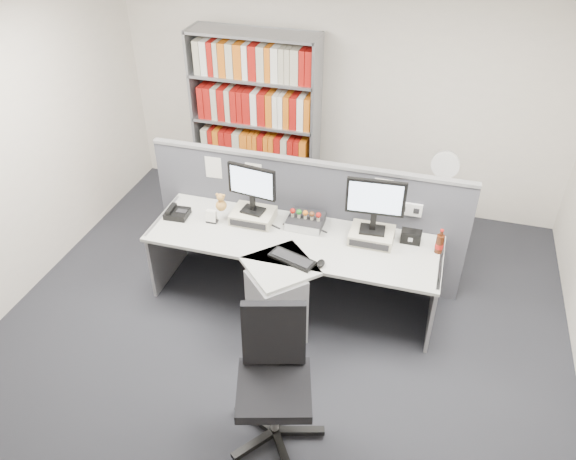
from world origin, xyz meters
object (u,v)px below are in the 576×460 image
(monitor_left, at_px, (252,185))
(cola_bottle, at_px, (440,244))
(desktop_pc, at_px, (306,221))
(mouse, at_px, (321,263))
(desk_fan, at_px, (445,167))
(keyboard, at_px, (292,259))
(desk, at_px, (286,276))
(desk_phone, at_px, (177,213))
(filing_cabinet, at_px, (435,221))
(desk_calendar, at_px, (212,217))
(speaker, at_px, (411,237))
(shelving_unit, at_px, (256,124))
(monitor_right, at_px, (375,201))
(office_chair, at_px, (274,375))

(monitor_left, relative_size, cola_bottle, 2.00)
(desktop_pc, height_order, mouse, desktop_pc)
(desk_fan, bearing_deg, mouse, -120.57)
(monitor_left, height_order, keyboard, monitor_left)
(desk, bearing_deg, desk_fan, 49.38)
(mouse, height_order, desk_phone, desk_phone)
(keyboard, relative_size, filing_cabinet, 0.62)
(desk_phone, bearing_deg, desk_calendar, 0.54)
(mouse, distance_m, desk_fan, 1.74)
(keyboard, relative_size, cola_bottle, 1.85)
(speaker, bearing_deg, filing_cabinet, 78.20)
(keyboard, relative_size, shelving_unit, 0.22)
(monitor_right, bearing_deg, desk_fan, 62.39)
(desk_calendar, xyz_separation_m, filing_cabinet, (1.99, 1.15, -0.42))
(mouse, height_order, desk_fan, desk_fan)
(keyboard, distance_m, desk_phone, 1.26)
(shelving_unit, bearing_deg, desk_fan, -12.08)
(cola_bottle, xyz_separation_m, office_chair, (-0.99, -1.55, -0.23))
(desk_phone, bearing_deg, keyboard, -15.36)
(office_chair, bearing_deg, shelving_unit, 110.96)
(monitor_left, xyz_separation_m, desk_fan, (1.63, 1.02, -0.11))
(desk_calendar, bearing_deg, desk_fan, 29.97)
(mouse, bearing_deg, desk_calendar, 163.12)
(desk_calendar, bearing_deg, keyboard, -21.32)
(mouse, bearing_deg, desk_fan, 59.43)
(desk, distance_m, office_chair, 1.21)
(mouse, bearing_deg, speaker, 38.35)
(cola_bottle, bearing_deg, speaker, 162.17)
(desktop_pc, height_order, desk_calendar, desk_calendar)
(desk_calendar, relative_size, desk_fan, 0.27)
(monitor_right, relative_size, mouse, 4.79)
(desk, height_order, mouse, mouse)
(keyboard, distance_m, mouse, 0.25)
(desk_phone, relative_size, office_chair, 0.20)
(shelving_unit, relative_size, desk_fan, 4.33)
(office_chair, bearing_deg, filing_cabinet, 69.91)
(speaker, relative_size, office_chair, 0.16)
(mouse, relative_size, desk_phone, 0.48)
(mouse, relative_size, filing_cabinet, 0.15)
(cola_bottle, xyz_separation_m, filing_cabinet, (-0.05, 1.03, -0.46))
(monitor_left, relative_size, mouse, 4.39)
(speaker, height_order, desk_fan, desk_fan)
(keyboard, bearing_deg, desk_fan, 52.87)
(monitor_left, height_order, desk_fan, monitor_left)
(keyboard, distance_m, filing_cabinet, 1.90)
(speaker, bearing_deg, desk_fan, 78.19)
(filing_cabinet, bearing_deg, desk_calendar, -150.02)
(monitor_right, xyz_separation_m, office_chair, (-0.41, -1.56, -0.55))
(monitor_right, relative_size, speaker, 2.90)
(desktop_pc, distance_m, office_chair, 1.64)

